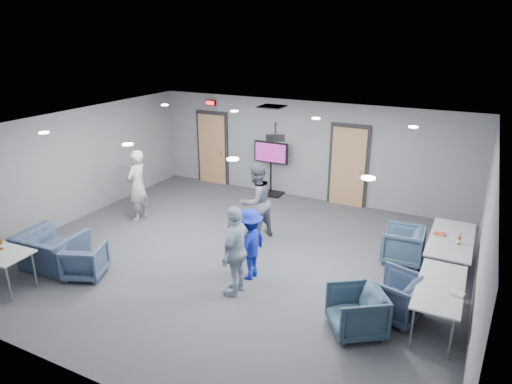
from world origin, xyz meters
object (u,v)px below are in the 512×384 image
at_px(person_a, 137,185).
at_px(bottle_front, 1,245).
at_px(person_c, 236,251).
at_px(chair_right_b, 395,296).
at_px(table_right_a, 451,240).
at_px(chair_right_a, 403,245).
at_px(chair_right_c, 356,311).
at_px(chair_front_a, 85,261).
at_px(person_d, 249,244).
at_px(table_right_b, 440,288).
at_px(projector, 275,136).
at_px(chair_front_b, 52,251).
at_px(person_b, 256,201).
at_px(tv_stand, 271,165).
at_px(bottle_right, 459,240).

xyz_separation_m(person_a, bottle_front, (-0.11, -3.55, -0.06)).
relative_size(person_c, bottle_front, 6.89).
bearing_deg(chair_right_b, table_right_a, 177.21).
xyz_separation_m(person_c, chair_right_a, (2.44, 2.55, -0.47)).
distance_m(chair_right_c, chair_front_a, 5.11).
distance_m(person_c, person_d, 0.60).
distance_m(table_right_b, projector, 4.30).
bearing_deg(chair_front_a, chair_right_c, 164.27).
height_order(chair_right_b, bottle_front, bottle_front).
bearing_deg(chair_front_b, chair_right_c, -177.23).
bearing_deg(table_right_a, person_d, 119.40).
xyz_separation_m(chair_right_b, bottle_front, (-6.57, -2.24, 0.44)).
height_order(chair_front_a, table_right_a, table_right_a).
relative_size(person_b, bottle_front, 7.27).
bearing_deg(chair_front_a, person_d, -176.76).
height_order(person_c, chair_front_b, person_c).
relative_size(person_d, table_right_a, 0.74).
bearing_deg(person_d, person_b, -150.68).
height_order(person_c, chair_right_c, person_c).
xyz_separation_m(table_right_b, tv_stand, (-4.95, 4.37, 0.19)).
bearing_deg(bottle_front, person_a, 88.23).
xyz_separation_m(person_d, chair_right_b, (2.71, -0.03, -0.32)).
bearing_deg(table_right_a, chair_front_a, 117.99).
bearing_deg(chair_right_a, chair_front_b, -63.29).
bearing_deg(person_b, person_c, 38.26).
bearing_deg(person_a, chair_right_b, 73.02).
height_order(person_c, bottle_right, person_c).
height_order(person_d, table_right_b, person_d).
height_order(person_c, tv_stand, person_c).
height_order(chair_right_c, chair_front_b, chair_front_b).
height_order(table_right_a, bottle_front, bottle_front).
relative_size(person_c, table_right_a, 0.89).
bearing_deg(projector, chair_front_b, -163.16).
bearing_deg(person_a, chair_right_c, 65.93).
relative_size(bottle_right, tv_stand, 0.15).
height_order(chair_right_c, projector, projector).
relative_size(person_a, chair_right_a, 2.20).
bearing_deg(bottle_front, tv_stand, 71.16).
distance_m(chair_right_a, chair_front_a, 6.27).
xyz_separation_m(chair_right_a, projector, (-2.71, -0.35, 2.04)).
distance_m(person_d, chair_right_c, 2.40).
height_order(bottle_front, tv_stand, tv_stand).
xyz_separation_m(bottle_front, tv_stand, (2.26, 6.64, 0.05)).
height_order(person_a, chair_right_a, person_a).
height_order(person_c, bottle_front, person_c).
relative_size(bottle_front, projector, 0.49).
height_order(person_b, table_right_a, person_b).
height_order(person_d, projector, projector).
bearing_deg(person_b, chair_front_a, -15.12).
height_order(chair_right_a, chair_front_b, chair_front_b).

